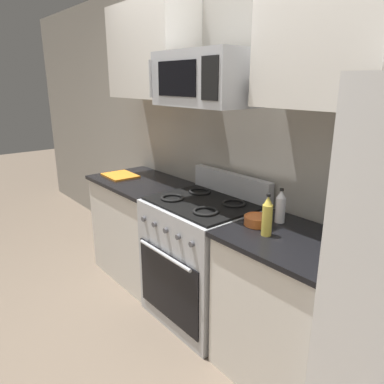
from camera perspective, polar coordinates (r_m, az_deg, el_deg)
name	(u,v)px	position (r m, az deg, el deg)	size (l,w,h in m)	color
ground_plane	(127,352)	(2.70, -10.28, -23.56)	(16.00, 16.00, 0.00)	#6B5B4C
wall_back	(242,144)	(2.73, 7.83, 7.57)	(8.00, 0.10, 2.60)	#9E998E
counter_left	(142,227)	(3.37, -7.88, -5.55)	(0.90, 0.62, 0.91)	silver
range_oven	(202,259)	(2.74, 1.60, -10.51)	(0.76, 0.67, 1.09)	#B2B5BA
counter_right	(285,308)	(2.32, 14.45, -17.26)	(0.73, 0.62, 0.91)	silver
microwave	(207,79)	(2.45, 2.36, 17.40)	(0.70, 0.44, 0.35)	#B2B5BA
upper_cabinets_left	(151,52)	(3.21, -6.47, 21.12)	(0.89, 0.34, 0.74)	silver
upper_cabinets_right	(329,32)	(2.07, 20.80, 22.51)	(0.72, 0.34, 0.74)	silver
utensil_crock	(351,230)	(2.10, 23.76, -5.52)	(0.16, 0.16, 0.30)	teal
cutting_board	(120,175)	(3.38, -11.25, 2.58)	(0.32, 0.25, 0.02)	orange
bottle_vinegar	(281,207)	(2.27, 13.78, -2.30)	(0.06, 0.06, 0.22)	silver
bottle_oil	(267,216)	(2.06, 11.76, -3.79)	(0.06, 0.06, 0.24)	gold
prep_bowl	(257,220)	(2.22, 10.16, -4.37)	(0.16, 0.16, 0.06)	#D1662D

